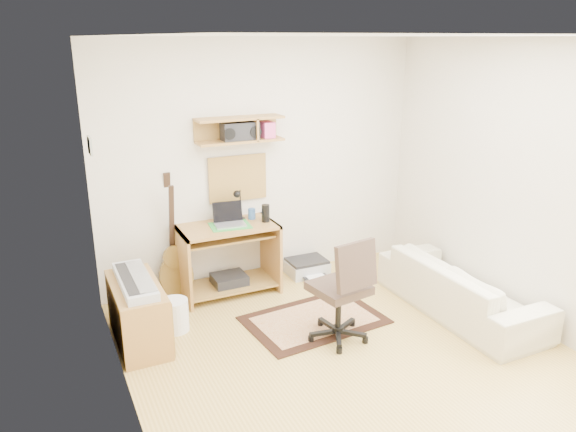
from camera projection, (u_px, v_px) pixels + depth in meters
name	position (u px, v px, depth m)	size (l,w,h in m)	color
floor	(358.00, 363.00, 4.63)	(3.60, 4.00, 0.01)	tan
ceiling	(372.00, 35.00, 3.82)	(3.60, 4.00, 0.01)	white
back_wall	(263.00, 163.00, 5.95)	(3.60, 0.01, 2.60)	beige
left_wall	(123.00, 252.00, 3.49)	(0.01, 4.00, 2.60)	beige
right_wall	(535.00, 188.00, 4.96)	(0.01, 4.00, 2.60)	beige
wall_shelf	(240.00, 130.00, 5.59)	(0.90, 0.25, 0.26)	#AA793C
cork_board	(238.00, 178.00, 5.85)	(0.64, 0.03, 0.49)	tan
wall_photo	(90.00, 146.00, 4.66)	(0.02, 0.20, 0.15)	#4C8CBF
desk	(229.00, 259.00, 5.78)	(1.00, 0.55, 0.75)	#AA793C
laptop	(230.00, 215.00, 5.62)	(0.31, 0.31, 0.23)	silver
speaker	(266.00, 213.00, 5.76)	(0.08, 0.08, 0.18)	black
desk_lamp	(240.00, 204.00, 5.82)	(0.11, 0.11, 0.33)	black
pencil_cup	(252.00, 214.00, 5.86)	(0.08, 0.08, 0.11)	#355E9F
boombox	(240.00, 132.00, 5.59)	(0.38, 0.17, 0.19)	black
rug	(314.00, 320.00, 5.30)	(1.27, 0.85, 0.02)	beige
task_chair	(339.00, 288.00, 4.84)	(0.51, 0.51, 0.99)	#362820
cabinet	(138.00, 313.00, 4.86)	(0.40, 0.90, 0.55)	#AA793C
music_keyboard	(135.00, 281.00, 4.77)	(0.26, 0.82, 0.07)	#B2B5BA
guitar	(174.00, 238.00, 5.60)	(0.35, 0.22, 1.32)	olive
waste_basket	(175.00, 315.00, 5.08)	(0.25, 0.25, 0.30)	white
printer	(307.00, 267.00, 6.33)	(0.45, 0.35, 0.17)	#A5A8AA
sofa	(461.00, 279.00, 5.37)	(1.80, 0.52, 0.70)	beige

